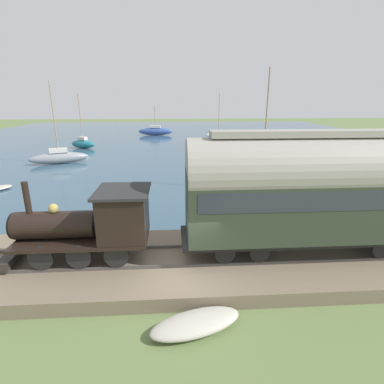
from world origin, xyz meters
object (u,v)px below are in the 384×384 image
Objects in this scene: beached_dinghy at (196,323)px; rowboat_mid_harbor at (305,179)px; passenger_coach at (319,188)px; sailboat_yellow at (262,182)px; rowboat_near_shore at (355,202)px; sailboat_teal at (83,143)px; sailboat_white at (218,134)px; steam_locomotive at (96,221)px; sailboat_gray at (59,157)px; sailboat_blue at (155,131)px.

rowboat_mid_harbor is at bearing -32.65° from beached_dinghy.
passenger_coach is 3.54× the size of beached_dinghy.
sailboat_yellow is 2.89× the size of rowboat_near_shore.
sailboat_white is at bearing -42.23° from sailboat_teal.
steam_locomotive is 0.75× the size of sailboat_teal.
sailboat_gray is at bearing -156.45° from sailboat_teal.
beached_dinghy is at bearing -133.78° from steam_locomotive.
sailboat_teal is at bearing 29.25° from passenger_coach.
sailboat_blue is at bearing 10.39° from passenger_coach.
sailboat_yellow reaches higher than sailboat_blue.
sailboat_white is 29.15m from sailboat_gray.
sailboat_white is at bearing -3.53° from passenger_coach.
sailboat_yellow is at bearing 144.41° from sailboat_white.
sailboat_white is 32.37m from sailboat_yellow.
sailboat_gray is 28.03m from rowboat_near_shore.
rowboat_near_shore is 14.96m from beached_dinghy.
sailboat_gray is at bearing 39.13° from passenger_coach.
rowboat_mid_harbor is (-34.91, -14.13, -0.53)m from sailboat_blue.
sailboat_blue is 2.19× the size of beached_dinghy.
sailboat_white is at bearing 26.31° from rowboat_mid_harbor.
steam_locomotive is 14.11m from sailboat_yellow.
sailboat_yellow reaches higher than beached_dinghy.
rowboat_near_shore is at bearing -152.84° from rowboat_mid_harbor.
sailboat_teal reaches higher than beached_dinghy.
sailboat_teal is 30.49m from rowboat_mid_harbor.
sailboat_teal is at bearing 71.34° from rowboat_mid_harbor.
rowboat_near_shore reaches higher than rowboat_mid_harbor.
steam_locomotive is at bearing 153.63° from rowboat_mid_harbor.
sailboat_teal is 29.08m from sailboat_yellow.
passenger_coach is 14.23m from rowboat_mid_harbor.
sailboat_white is (42.63, -11.17, -1.51)m from steam_locomotive.
sailboat_white reaches higher than rowboat_near_shore.
beached_dinghy is (-3.40, 5.00, -3.08)m from passenger_coach.
sailboat_gray is (-10.58, -0.43, 0.01)m from sailboat_teal.
passenger_coach is 1.45× the size of sailboat_teal.
steam_locomotive is 33.69m from sailboat_teal.
sailboat_yellow is at bearing -42.73° from steam_locomotive.
sailboat_teal is at bearing 153.79° from sailboat_blue.
sailboat_yellow is at bearing -142.75° from sailboat_gray.
sailboat_white reaches higher than passenger_coach.
rowboat_near_shore is at bearing -155.22° from sailboat_blue.
sailboat_teal is 0.96× the size of sailboat_white.
sailboat_gray is (-20.94, 20.28, 0.04)m from sailboat_white.
sailboat_blue is 2.10× the size of rowboat_mid_harbor.
sailboat_yellow is 2.87× the size of beached_dinghy.
steam_locomotive reaches higher than rowboat_near_shore.
sailboat_gray is 2.65× the size of rowboat_mid_harbor.
steam_locomotive is 16.16m from rowboat_near_shore.
passenger_coach is at bearing -90.00° from steam_locomotive.
passenger_coach is at bearing -164.66° from sailboat_blue.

